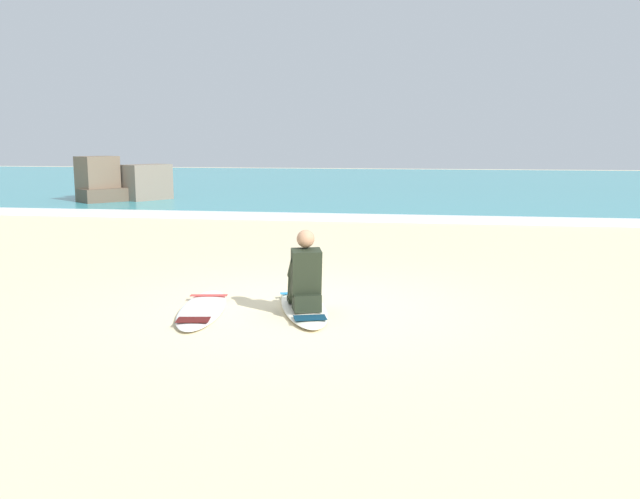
# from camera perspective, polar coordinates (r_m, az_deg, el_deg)

# --- Properties ---
(ground_plane) EXTENTS (80.00, 80.00, 0.00)m
(ground_plane) POSITION_cam_1_polar(r_m,az_deg,el_deg) (8.36, -1.15, -4.98)
(ground_plane) COLOR beige
(sea) EXTENTS (80.00, 28.00, 0.10)m
(sea) POSITION_cam_1_polar(r_m,az_deg,el_deg) (31.06, 6.44, 5.54)
(sea) COLOR teal
(sea) RESTS_ON ground
(breaking_foam) EXTENTS (80.00, 0.90, 0.11)m
(breaking_foam) POSITION_cam_1_polar(r_m,az_deg,el_deg) (17.44, 4.29, 2.68)
(breaking_foam) COLOR white
(breaking_foam) RESTS_ON ground
(surfboard_main) EXTENTS (1.10, 2.14, 0.08)m
(surfboard_main) POSITION_cam_1_polar(r_m,az_deg,el_deg) (8.30, -1.41, -4.84)
(surfboard_main) COLOR #EFE5C6
(surfboard_main) RESTS_ON ground
(surfer_seated) EXTENTS (0.54, 0.77, 0.95)m
(surfer_seated) POSITION_cam_1_polar(r_m,az_deg,el_deg) (7.99, -1.26, -2.44)
(surfer_seated) COLOR black
(surfer_seated) RESTS_ON surfboard_main
(surfboard_spare_near) EXTENTS (0.85, 2.04, 0.08)m
(surfboard_spare_near) POSITION_cam_1_polar(r_m,az_deg,el_deg) (8.31, -9.92, -4.96)
(surfboard_spare_near) COLOR white
(surfboard_spare_near) RESTS_ON ground
(rock_outcrop_distant) EXTENTS (3.24, 2.90, 1.53)m
(rock_outcrop_distant) POSITION_cam_1_polar(r_m,az_deg,el_deg) (23.13, -16.41, 5.22)
(rock_outcrop_distant) COLOR brown
(rock_outcrop_distant) RESTS_ON ground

